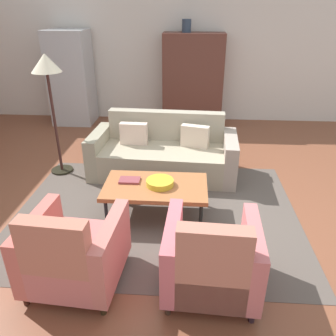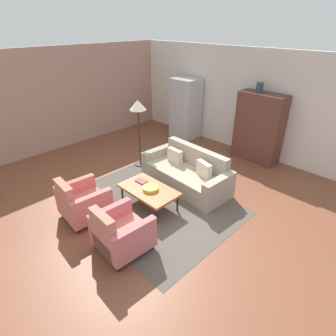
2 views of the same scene
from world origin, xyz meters
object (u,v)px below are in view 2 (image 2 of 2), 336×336
fruit_bowl (150,188)px  cabinet (259,128)px  book_stack (141,181)px  floor_lamp (138,111)px  couch (188,174)px  vase_tall (260,87)px  refrigerator (186,109)px  coffee_table (149,190)px  armchair_left (81,203)px  armchair_right (119,234)px

fruit_bowl → cabinet: (0.35, 3.52, 0.45)m
book_stack → floor_lamp: size_ratio=0.14×
couch → fruit_bowl: bearing=95.3°
fruit_bowl → vase_tall: 3.81m
book_stack → refrigerator: bearing=117.8°
couch → vase_tall: size_ratio=9.04×
coffee_table → vase_tall: 3.84m
floor_lamp → refrigerator: bearing=102.5°
armchair_left → vase_tall: size_ratio=3.71×
cabinet → fruit_bowl: bearing=-95.7°
coffee_table → fruit_bowl: bearing=-0.0°
fruit_bowl → book_stack: bearing=168.8°
coffee_table → refrigerator: size_ratio=0.65×
refrigerator → vase_tall: bearing=2.5°
armchair_left → vase_tall: vase_tall is taller
couch → vase_tall: vase_tall is taller
armchair_right → armchair_left: bearing=-177.5°
couch → floor_lamp: size_ratio=1.25×
vase_tall → armchair_right: bearing=-85.8°
couch → cabinet: bearing=-96.8°
vase_tall → fruit_bowl: bearing=-93.2°
fruit_bowl → refrigerator: refrigerator is taller
refrigerator → couch: bearing=-47.0°
vase_tall → floor_lamp: bearing=-126.5°
vase_tall → floor_lamp: size_ratio=0.14×
armchair_left → book_stack: size_ratio=3.59×
book_stack → vase_tall: (0.57, 3.44, 1.49)m
couch → floor_lamp: 1.94m
armchair_right → floor_lamp: floor_lamp is taller
coffee_table → fruit_bowl: size_ratio=3.77×
fruit_bowl → book_stack: 0.37m
armchair_left → refrigerator: (-1.47, 4.58, 0.58)m
armchair_left → cabinet: bearing=82.0°
cabinet → refrigerator: size_ratio=0.97×
couch → coffee_table: couch is taller
coffee_table → cabinet: 3.58m
coffee_table → armchair_right: bearing=-62.9°
couch → refrigerator: refrigerator is taller
couch → cabinet: 2.44m
coffee_table → floor_lamp: bearing=145.3°
coffee_table → armchair_right: (0.60, -1.17, -0.03)m
armchair_left → floor_lamp: size_ratio=0.51×
vase_tall → cabinet: bearing=1.8°
floor_lamp → armchair_right: bearing=-46.2°
armchair_right → cabinet: bearing=94.9°
armchair_right → cabinet: size_ratio=0.49×
armchair_left → cabinet: (1.01, 4.68, 0.56)m
armchair_right → book_stack: bearing=128.9°
armchair_right → cabinet: (-0.19, 4.68, 0.56)m
book_stack → refrigerator: (-1.76, 3.34, 0.50)m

